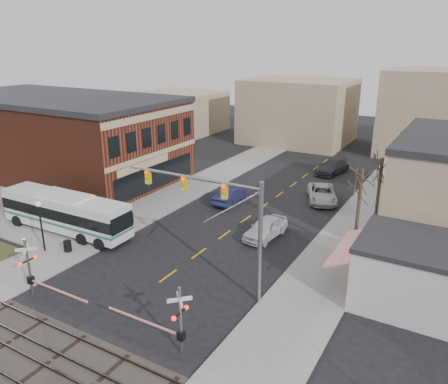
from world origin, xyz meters
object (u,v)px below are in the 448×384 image
(traffic_signal_mast, at_px, (221,209))
(car_c, at_px, (322,194))
(rr_crossing_west, at_px, (33,270))
(car_b, at_px, (230,195))
(car_a, at_px, (265,228))
(rr_crossing_east, at_px, (174,319))
(street_lamp, at_px, (40,215))
(transit_bus, at_px, (65,212))
(pedestrian_near, at_px, (102,232))
(pedestrian_far, at_px, (119,211))
(trash_bin, at_px, (68,246))
(car_d, at_px, (332,167))

(traffic_signal_mast, relative_size, car_c, 1.73)
(rr_crossing_west, distance_m, car_b, 21.59)
(car_a, height_order, car_c, car_a)
(rr_crossing_east, bearing_deg, car_b, 111.82)
(traffic_signal_mast, height_order, street_lamp, traffic_signal_mast)
(transit_bus, relative_size, rr_crossing_west, 2.28)
(pedestrian_near, relative_size, pedestrian_far, 0.84)
(trash_bin, relative_size, car_d, 0.15)
(traffic_signal_mast, bearing_deg, rr_crossing_east, -81.56)
(car_a, distance_m, pedestrian_near, 13.49)
(traffic_signal_mast, height_order, car_c, traffic_signal_mast)
(car_a, distance_m, car_d, 21.47)
(rr_crossing_west, distance_m, car_d, 38.05)
(street_lamp, distance_m, car_c, 26.95)
(trash_bin, bearing_deg, rr_crossing_west, -59.02)
(car_b, relative_size, pedestrian_near, 3.09)
(car_b, distance_m, car_c, 9.54)
(car_b, bearing_deg, car_d, -114.52)
(traffic_signal_mast, distance_m, pedestrian_near, 13.03)
(traffic_signal_mast, height_order, car_a, traffic_signal_mast)
(trash_bin, distance_m, car_b, 17.01)
(rr_crossing_east, distance_m, street_lamp, 16.37)
(transit_bus, xyz_separation_m, pedestrian_far, (2.48, 3.91, -0.77))
(rr_crossing_east, relative_size, pedestrian_far, 2.92)
(street_lamp, relative_size, car_d, 0.70)
(car_c, distance_m, pedestrian_far, 20.44)
(car_c, distance_m, pedestrian_near, 22.38)
(rr_crossing_west, distance_m, car_a, 18.10)
(car_b, bearing_deg, transit_bus, 52.74)
(car_c, bearing_deg, transit_bus, -154.93)
(car_a, relative_size, car_c, 0.86)
(traffic_signal_mast, distance_m, car_a, 10.20)
(street_lamp, xyz_separation_m, pedestrian_near, (2.76, 3.54, -2.17))
(car_b, bearing_deg, rr_crossing_east, 107.92)
(trash_bin, relative_size, car_a, 0.17)
(car_b, bearing_deg, traffic_signal_mast, 113.23)
(transit_bus, distance_m, trash_bin, 4.40)
(car_b, relative_size, pedestrian_far, 2.59)
(street_lamp, distance_m, pedestrian_far, 7.81)
(transit_bus, bearing_deg, rr_crossing_east, -24.50)
(street_lamp, bearing_deg, traffic_signal_mast, 8.52)
(car_b, relative_size, car_c, 0.85)
(rr_crossing_east, xyz_separation_m, street_lamp, (-15.76, 4.30, 1.12))
(rr_crossing_east, xyz_separation_m, car_a, (-1.84, 15.42, -1.11))
(rr_crossing_west, bearing_deg, traffic_signal_mast, 34.34)
(street_lamp, bearing_deg, trash_bin, 26.07)
(rr_crossing_west, height_order, car_b, rr_crossing_west)
(traffic_signal_mast, xyz_separation_m, trash_bin, (-13.10, -1.39, -5.19))
(street_lamp, height_order, trash_bin, street_lamp)
(pedestrian_near, bearing_deg, trash_bin, 171.89)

